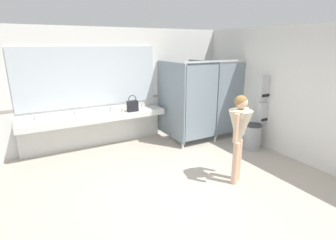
{
  "coord_description": "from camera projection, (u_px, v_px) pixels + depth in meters",
  "views": [
    {
      "loc": [
        -2.18,
        -3.1,
        2.38
      ],
      "look_at": [
        -0.08,
        0.69,
        1.1
      ],
      "focal_mm": 27.7,
      "sensor_mm": 36.0,
      "label": 1
    }
  ],
  "objects": [
    {
      "name": "paper_towel_dispenser_upper",
      "position": [
        266.0,
        87.0,
        5.84
      ],
      "size": [
        0.4,
        0.13,
        0.49
      ],
      "color": "#B7BABF",
      "rests_on": "wall_side_right"
    },
    {
      "name": "person_standing",
      "position": [
        239.0,
        129.0,
        4.39
      ],
      "size": [
        0.55,
        0.55,
        1.57
      ],
      "color": "#DBAD89",
      "rests_on": "ground_plane"
    },
    {
      "name": "bathroom_stalls",
      "position": [
        207.0,
        98.0,
        6.61
      ],
      "size": [
        1.99,
        1.31,
        2.01
      ],
      "color": "gray",
      "rests_on": "ground_plane"
    },
    {
      "name": "ground_plane",
      "position": [
        192.0,
        196.0,
        4.31
      ],
      "size": [
        5.89,
        6.51,
        0.1
      ],
      "primitive_type": "cube",
      "color": "#B2A899"
    },
    {
      "name": "wall_back_tile_band",
      "position": [
        127.0,
        99.0,
        6.47
      ],
      "size": [
        5.89,
        0.01,
        0.06
      ],
      "primitive_type": "cube",
      "color": "#9E937F",
      "rests_on": "wall_back"
    },
    {
      "name": "paper_towel_dispenser_lower",
      "position": [
        264.0,
        112.0,
        5.99
      ],
      "size": [
        0.32,
        0.13,
        0.45
      ],
      "color": "#B7BABF",
      "rests_on": "wall_side_right"
    },
    {
      "name": "vanity_counter",
      "position": [
        96.0,
        123.0,
        6.03
      ],
      "size": [
        3.27,
        0.52,
        0.94
      ],
      "color": "silver",
      "rests_on": "ground_plane"
    },
    {
      "name": "mirror_panel",
      "position": [
        90.0,
        77.0,
        5.89
      ],
      "size": [
        3.17,
        0.02,
        1.35
      ],
      "primitive_type": "cube",
      "color": "silver",
      "rests_on": "wall_back"
    },
    {
      "name": "paper_cup",
      "position": [
        123.0,
        110.0,
        6.07
      ],
      "size": [
        0.07,
        0.07,
        0.1
      ],
      "primitive_type": "cylinder",
      "color": "beige",
      "rests_on": "vanity_counter"
    },
    {
      "name": "soap_dispenser",
      "position": [
        137.0,
        105.0,
        6.51
      ],
      "size": [
        0.07,
        0.07,
        0.18
      ],
      "color": "white",
      "rests_on": "vanity_counter"
    },
    {
      "name": "wall_side_right",
      "position": [
        306.0,
        96.0,
        5.16
      ],
      "size": [
        0.12,
        6.51,
        2.75
      ],
      "primitive_type": "cube",
      "color": "silver",
      "rests_on": "ground_plane"
    },
    {
      "name": "floor_drain_cover",
      "position": [
        212.0,
        189.0,
        4.41
      ],
      "size": [
        0.14,
        0.14,
        0.01
      ],
      "primitive_type": "cylinder",
      "color": "#B7BABF",
      "rests_on": "ground_plane"
    },
    {
      "name": "wall_back",
      "position": [
        125.0,
        86.0,
        6.43
      ],
      "size": [
        5.89,
        0.12,
        2.75
      ],
      "primitive_type": "cube",
      "color": "silver",
      "rests_on": "ground_plane"
    },
    {
      "name": "trash_bin",
      "position": [
        252.0,
        137.0,
        6.03
      ],
      "size": [
        0.41,
        0.41,
        0.6
      ],
      "color": "#99999E",
      "rests_on": "ground_plane"
    },
    {
      "name": "handbag",
      "position": [
        133.0,
        106.0,
        6.15
      ],
      "size": [
        0.25,
        0.13,
        0.39
      ],
      "color": "black",
      "rests_on": "vanity_counter"
    }
  ]
}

